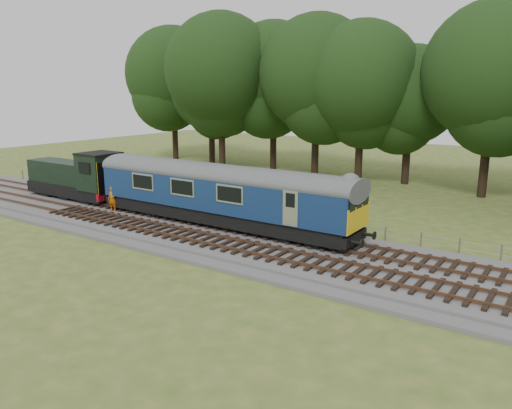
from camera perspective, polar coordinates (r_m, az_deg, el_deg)
The scene contains 9 objects.
ground at distance 27.12m, azimuth 3.22°, elevation -5.42°, with size 120.00×120.00×0.00m, color #455E22.
ballast at distance 27.06m, azimuth 3.23°, elevation -5.07°, with size 70.00×7.00×0.35m, color #4C4C4F.
track_north at distance 28.15m, azimuth 4.70°, elevation -3.86°, with size 67.20×2.40×0.21m.
track_south at distance 25.69m, azimuth 1.39°, elevation -5.48°, with size 67.20×2.40×0.21m.
fence at distance 30.90m, azimuth 7.52°, elevation -3.19°, with size 64.00×0.12×1.00m, color #6B6054, non-canonical shape.
tree_line at distance 46.83m, azimuth 17.20°, elevation 1.89°, with size 70.00×8.00×18.00m, color black, non-canonical shape.
dmu_railcar at distance 30.55m, azimuth -4.12°, elevation 1.74°, with size 18.05×2.86×3.88m.
shunter_loco at distance 40.65m, azimuth -19.78°, elevation 2.92°, with size 8.92×2.60×3.38m.
worker at distance 35.66m, azimuth -16.09°, elevation 0.63°, with size 0.64×0.42×1.76m, color #DC640B.
Camera 1 is at (13.13, -22.13, 8.57)m, focal length 35.00 mm.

